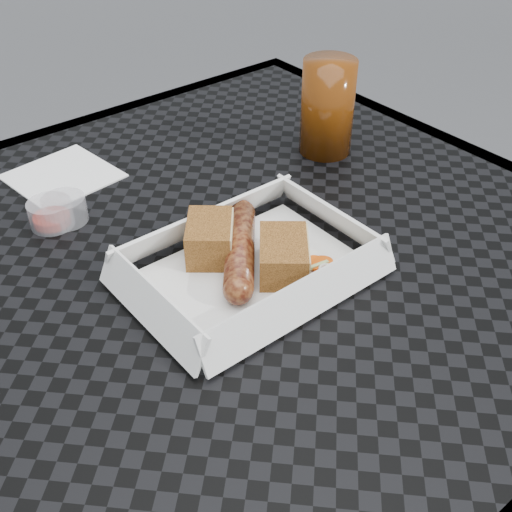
{
  "coord_description": "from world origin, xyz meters",
  "views": [
    {
      "loc": [
        -0.34,
        -0.46,
        1.17
      ],
      "look_at": [
        -0.02,
        -0.06,
        0.78
      ],
      "focal_mm": 45.0,
      "sensor_mm": 36.0,
      "label": 1
    }
  ],
  "objects": [
    {
      "name": "condiment_cup_empty",
      "position": [
        -0.13,
        0.16,
        0.76
      ],
      "size": [
        0.05,
        0.05,
        0.03
      ],
      "primitive_type": "cylinder",
      "color": "silver",
      "rests_on": "patio_table"
    },
    {
      "name": "drink_glass",
      "position": [
        0.23,
        0.09,
        0.81
      ],
      "size": [
        0.07,
        0.07,
        0.13
      ],
      "primitive_type": "cylinder",
      "color": "#512407",
      "rests_on": "patio_table"
    },
    {
      "name": "napkin",
      "position": [
        -0.09,
        0.25,
        0.75
      ],
      "size": [
        0.13,
        0.13,
        0.0
      ],
      "primitive_type": "cube",
      "rotation": [
        0.0,
        0.0,
        0.12
      ],
      "color": "white",
      "rests_on": "patio_table"
    },
    {
      "name": "bratwurst",
      "position": [
        -0.02,
        -0.03,
        0.76
      ],
      "size": [
        0.11,
        0.13,
        0.03
      ],
      "rotation": [
        0.0,
        0.0,
        0.88
      ],
      "color": "brown",
      "rests_on": "food_tray"
    },
    {
      "name": "veg_garnish",
      "position": [
        0.05,
        -0.11,
        0.75
      ],
      "size": [
        0.03,
        0.03,
        0.0
      ],
      "color": "#DB4D09",
      "rests_on": "food_tray"
    },
    {
      "name": "condiment_cup_sauce",
      "position": [
        -0.14,
        0.16,
        0.76
      ],
      "size": [
        0.05,
        0.05,
        0.03
      ],
      "primitive_type": "cylinder",
      "color": "maroon",
      "rests_on": "patio_table"
    },
    {
      "name": "bread_far",
      "position": [
        0.01,
        -0.07,
        0.77
      ],
      "size": [
        0.08,
        0.09,
        0.04
      ],
      "primitive_type": "cube",
      "rotation": [
        0.0,
        0.0,
        0.88
      ],
      "color": "brown",
      "rests_on": "food_tray"
    },
    {
      "name": "food_tray",
      "position": [
        -0.02,
        -0.05,
        0.75
      ],
      "size": [
        0.22,
        0.15,
        0.0
      ],
      "primitive_type": "cube",
      "color": "white",
      "rests_on": "patio_table"
    },
    {
      "name": "bread_near",
      "position": [
        -0.04,
        -0.0,
        0.77
      ],
      "size": [
        0.08,
        0.08,
        0.04
      ],
      "primitive_type": "cube",
      "rotation": [
        0.0,
        0.0,
        0.88
      ],
      "color": "brown",
      "rests_on": "food_tray"
    },
    {
      "name": "patio_table",
      "position": [
        0.0,
        0.0,
        0.67
      ],
      "size": [
        0.8,
        0.8,
        0.74
      ],
      "color": "black",
      "rests_on": "ground"
    }
  ]
}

